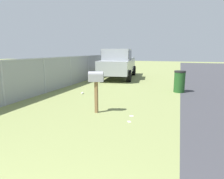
{
  "coord_description": "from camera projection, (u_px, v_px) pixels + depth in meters",
  "views": [
    {
      "loc": [
        0.32,
        -1.44,
        1.95
      ],
      "look_at": [
        5.89,
        0.45,
        0.8
      ],
      "focal_mm": 31.82,
      "sensor_mm": 36.0,
      "label": 1
    }
  ],
  "objects": [
    {
      "name": "litter_cup_by_mailbox",
      "position": [
        82.0,
        93.0,
        9.16
      ],
      "size": [
        0.11,
        0.1,
        0.08
      ],
      "primitive_type": "cylinder",
      "rotation": [
        0.0,
        1.57,
        2.94
      ],
      "color": "white",
      "rests_on": "ground"
    },
    {
      "name": "mailbox",
      "position": [
        96.0,
        80.0,
        6.2
      ],
      "size": [
        0.31,
        0.5,
        1.33
      ],
      "rotation": [
        0.0,
        0.0,
        0.25
      ],
      "color": "brown",
      "rests_on": "ground"
    },
    {
      "name": "fence_section",
      "position": [
        44.0,
        74.0,
        9.16
      ],
      "size": [
        14.01,
        0.07,
        1.65
      ],
      "color": "#9EA3A8",
      "rests_on": "ground"
    },
    {
      "name": "pickup_truck",
      "position": [
        118.0,
        63.0,
        14.29
      ],
      "size": [
        5.65,
        2.77,
        2.09
      ],
      "rotation": [
        0.0,
        0.0,
        3.27
      ],
      "color": "#93999E",
      "rests_on": "ground"
    },
    {
      "name": "litter_wrapper_midfield_b",
      "position": [
        131.0,
        116.0,
        6.04
      ],
      "size": [
        0.11,
        0.14,
        0.01
      ],
      "primitive_type": "cube",
      "rotation": [
        0.0,
        0.0,
        4.94
      ],
      "color": "silver",
      "rests_on": "ground"
    },
    {
      "name": "litter_wrapper_midfield_a",
      "position": [
        129.0,
        122.0,
        5.56
      ],
      "size": [
        0.14,
        0.13,
        0.01
      ],
      "primitive_type": "cube",
      "rotation": [
        0.0,
        0.0,
        0.47
      ],
      "color": "silver",
      "rests_on": "ground"
    },
    {
      "name": "trash_bin",
      "position": [
        179.0,
        81.0,
        9.45
      ],
      "size": [
        0.53,
        0.53,
        1.03
      ],
      "color": "#1E4C1E",
      "rests_on": "ground"
    }
  ]
}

